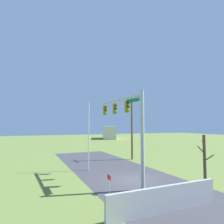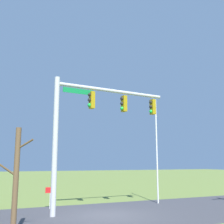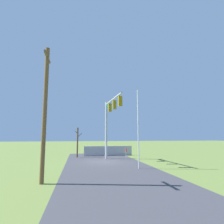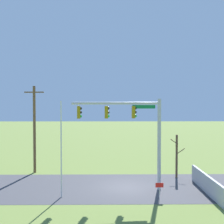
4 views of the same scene
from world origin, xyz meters
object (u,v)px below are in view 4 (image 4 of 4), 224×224
at_px(utility_pole, 34,128).
at_px(open_sign, 159,187).
at_px(signal_mast, 134,125).
at_px(bare_tree, 177,156).
at_px(flagpole, 61,149).

height_order(utility_pole, open_sign, utility_pole).
height_order(signal_mast, bare_tree, signal_mast).
distance_m(signal_mast, flagpole, 5.88).
relative_size(signal_mast, bare_tree, 1.83).
bearing_deg(utility_pole, flagpole, -62.39).
bearing_deg(open_sign, flagpole, 174.35).
height_order(bare_tree, open_sign, bare_tree).
bearing_deg(open_sign, utility_pole, 143.49).
xyz_separation_m(utility_pole, bare_tree, (13.48, -2.02, -2.38)).
xyz_separation_m(utility_pole, open_sign, (10.84, -8.02, -3.50)).
xyz_separation_m(flagpole, bare_tree, (9.65, 5.30, -1.48)).
height_order(signal_mast, flagpole, signal_mast).
bearing_deg(open_sign, signal_mast, 124.21).
bearing_deg(signal_mast, flagpole, -163.21).
bearing_deg(utility_pole, signal_mast, -31.60).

